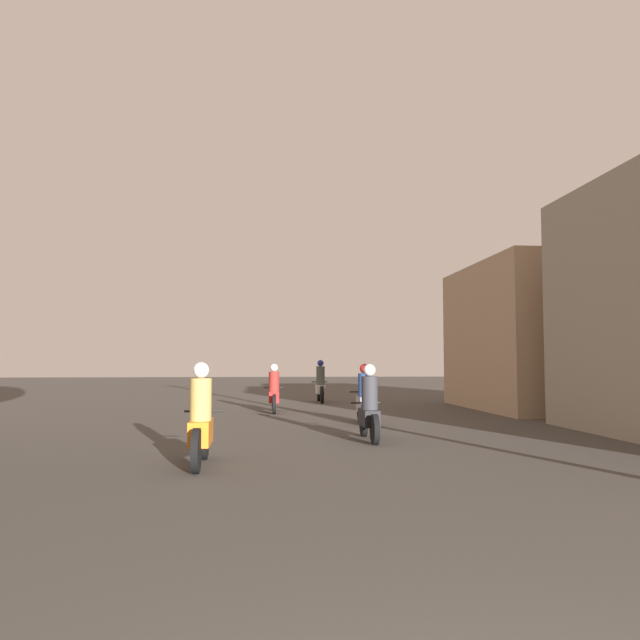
{
  "coord_description": "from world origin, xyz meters",
  "views": [
    {
      "loc": [
        -0.86,
        -1.38,
        1.56
      ],
      "look_at": [
        0.77,
        16.55,
        2.74
      ],
      "focal_mm": 35.0,
      "sensor_mm": 36.0,
      "label": 1
    }
  ],
  "objects_px": {
    "motorcycle_white": "(320,385)",
    "building_right_far": "(560,337)",
    "motorcycle_orange": "(201,424)",
    "motorcycle_red": "(274,392)",
    "motorcycle_black": "(369,410)",
    "motorcycle_silver": "(364,399)"
  },
  "relations": [
    {
      "from": "motorcycle_black",
      "to": "motorcycle_silver",
      "type": "bearing_deg",
      "value": 86.68
    },
    {
      "from": "motorcycle_black",
      "to": "motorcycle_white",
      "type": "xyz_separation_m",
      "value": [
        0.09,
        11.41,
        0.04
      ]
    },
    {
      "from": "motorcycle_black",
      "to": "motorcycle_silver",
      "type": "height_order",
      "value": "motorcycle_black"
    },
    {
      "from": "motorcycle_silver",
      "to": "motorcycle_white",
      "type": "bearing_deg",
      "value": 100.06
    },
    {
      "from": "building_right_far",
      "to": "motorcycle_orange",
      "type": "bearing_deg",
      "value": -136.31
    },
    {
      "from": "motorcycle_black",
      "to": "building_right_far",
      "type": "height_order",
      "value": "building_right_far"
    },
    {
      "from": "motorcycle_silver",
      "to": "motorcycle_red",
      "type": "relative_size",
      "value": 0.93
    },
    {
      "from": "motorcycle_orange",
      "to": "motorcycle_black",
      "type": "height_order",
      "value": "motorcycle_orange"
    },
    {
      "from": "motorcycle_silver",
      "to": "motorcycle_white",
      "type": "relative_size",
      "value": 0.94
    },
    {
      "from": "motorcycle_red",
      "to": "building_right_far",
      "type": "relative_size",
      "value": 0.29
    },
    {
      "from": "motorcycle_orange",
      "to": "motorcycle_silver",
      "type": "relative_size",
      "value": 1.02
    },
    {
      "from": "motorcycle_black",
      "to": "motorcycle_red",
      "type": "distance_m",
      "value": 7.18
    },
    {
      "from": "motorcycle_orange",
      "to": "motorcycle_white",
      "type": "bearing_deg",
      "value": 74.12
    },
    {
      "from": "motorcycle_orange",
      "to": "motorcycle_red",
      "type": "relative_size",
      "value": 0.95
    },
    {
      "from": "motorcycle_white",
      "to": "motorcycle_red",
      "type": "bearing_deg",
      "value": -108.77
    },
    {
      "from": "motorcycle_orange",
      "to": "building_right_far",
      "type": "bearing_deg",
      "value": 40.15
    },
    {
      "from": "motorcycle_red",
      "to": "motorcycle_black",
      "type": "bearing_deg",
      "value": -75.5
    },
    {
      "from": "motorcycle_silver",
      "to": "building_right_far",
      "type": "distance_m",
      "value": 8.49
    },
    {
      "from": "motorcycle_white",
      "to": "motorcycle_orange",
      "type": "bearing_deg",
      "value": -98.67
    },
    {
      "from": "motorcycle_silver",
      "to": "motorcycle_red",
      "type": "bearing_deg",
      "value": 128.04
    },
    {
      "from": "motorcycle_black",
      "to": "motorcycle_white",
      "type": "relative_size",
      "value": 0.95
    },
    {
      "from": "motorcycle_white",
      "to": "building_right_far",
      "type": "bearing_deg",
      "value": -24.19
    }
  ]
}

